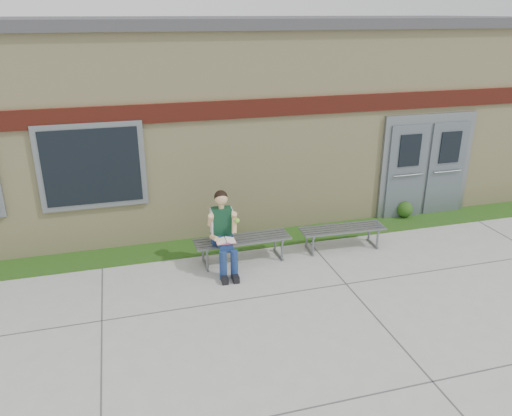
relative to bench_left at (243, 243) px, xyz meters
name	(u,v)px	position (x,y,z in m)	size (l,w,h in m)	color
ground	(301,309)	(0.48, -1.81, -0.35)	(80.00, 80.00, 0.00)	#9E9E99
grass_strip	(256,240)	(0.48, 0.79, -0.34)	(16.00, 0.80, 0.02)	#214311
school_building	(219,107)	(0.48, 4.18, 1.75)	(16.20, 6.22, 4.20)	beige
bench_left	(243,243)	(0.00, 0.00, 0.00)	(1.77, 0.53, 0.46)	slate
bench_right	(342,232)	(2.00, 0.00, -0.02)	(1.67, 0.53, 0.43)	slate
girl	(224,231)	(-0.39, -0.22, 0.39)	(0.53, 0.89, 1.44)	navy
shrub_mid	(228,231)	(-0.04, 1.04, -0.19)	(0.28, 0.28, 0.28)	#214311
shrub_east	(405,209)	(4.01, 1.04, -0.15)	(0.36, 0.36, 0.36)	#214311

